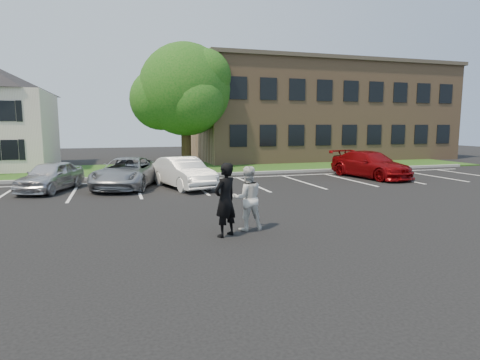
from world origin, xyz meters
name	(u,v)px	position (x,y,z in m)	size (l,w,h in m)	color
ground_plane	(250,226)	(0.00, 0.00, 0.00)	(90.00, 90.00, 0.00)	black
curb	(184,175)	(0.00, 12.00, 0.07)	(40.00, 0.30, 0.15)	gray
grass_strip	(175,169)	(0.00, 16.00, 0.04)	(44.00, 8.00, 0.08)	#16450E
stall_lines	(221,183)	(1.40, 8.95, 0.01)	(34.00, 5.36, 0.01)	white
office_building	(319,112)	(14.00, 21.99, 4.16)	(22.40, 10.40, 8.30)	#916F4E
tree	(186,92)	(1.28, 18.38, 5.35)	(7.80, 7.20, 8.80)	black
man_black_suit	(225,200)	(-0.98, -0.83, 0.99)	(0.73, 0.48, 1.99)	black
man_white_shirt	(247,198)	(-0.20, -0.37, 0.91)	(0.89, 0.69, 1.83)	silver
car_silver_west	(51,176)	(-6.59, 8.73, 0.68)	(1.61, 4.00, 1.36)	silver
car_silver_minivan	(127,173)	(-3.25, 8.80, 0.71)	(2.36, 5.12, 1.42)	#999BA1
car_white_sedan	(183,173)	(-0.70, 7.92, 0.73)	(1.54, 4.42, 1.45)	white
car_red_compact	(370,165)	(10.06, 8.48, 0.75)	(2.09, 5.14, 1.49)	maroon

